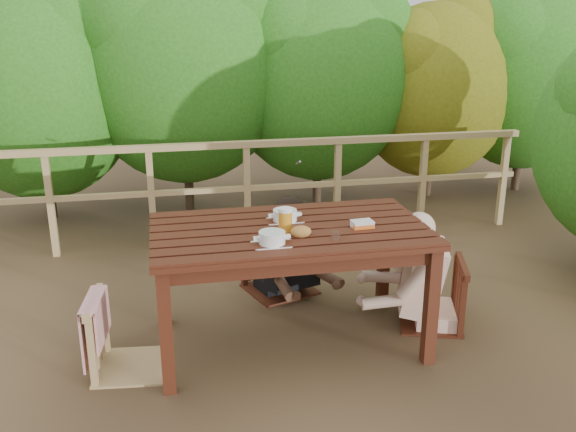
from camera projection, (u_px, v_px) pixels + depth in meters
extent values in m
plane|color=brown|center=(289.00, 342.00, 4.33)|extent=(60.00, 60.00, 0.00)
cube|color=#37160C|center=(290.00, 287.00, 4.20)|extent=(1.78, 1.00, 0.82)
cube|color=tan|center=(126.00, 301.00, 3.88)|extent=(0.51, 0.51, 0.93)
cube|color=#37160C|center=(279.00, 232.00, 4.97)|extent=(0.63, 0.63, 1.01)
cube|color=#37160C|center=(434.00, 265.00, 4.46)|extent=(0.57, 0.57, 0.91)
cube|color=tan|center=(247.00, 193.00, 6.03)|extent=(5.60, 0.10, 1.01)
cylinder|color=silver|center=(272.00, 239.00, 3.78)|extent=(0.27, 0.27, 0.09)
cylinder|color=white|center=(285.00, 216.00, 4.19)|extent=(0.27, 0.27, 0.09)
ellipsoid|color=#9D602B|center=(301.00, 232.00, 3.91)|extent=(0.13, 0.10, 0.08)
cylinder|color=#C47F2C|center=(285.00, 221.00, 3.96)|extent=(0.09, 0.09, 0.17)
cylinder|color=silver|center=(335.00, 237.00, 3.84)|extent=(0.06, 0.06, 0.07)
cube|color=silver|center=(362.00, 225.00, 4.06)|extent=(0.15, 0.11, 0.06)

